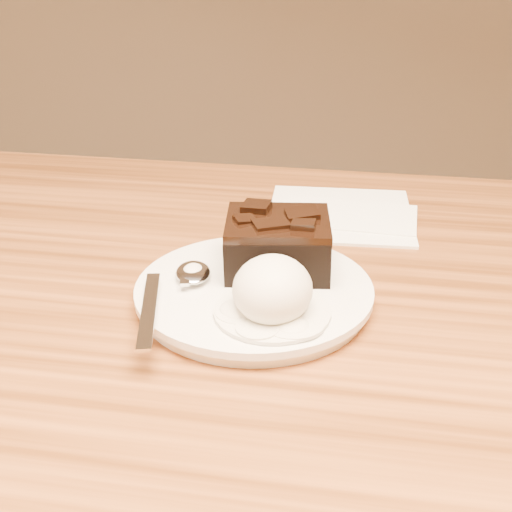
% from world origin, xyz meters
% --- Properties ---
extents(plate, '(0.20, 0.20, 0.02)m').
position_xyz_m(plate, '(0.04, 0.04, 0.76)').
color(plate, white).
rests_on(plate, dining_table).
extents(brownie, '(0.10, 0.09, 0.04)m').
position_xyz_m(brownie, '(0.06, 0.08, 0.79)').
color(brownie, black).
rests_on(brownie, plate).
extents(ice_cream_scoop, '(0.06, 0.07, 0.05)m').
position_xyz_m(ice_cream_scoop, '(0.06, -0.00, 0.79)').
color(ice_cream_scoop, white).
rests_on(ice_cream_scoop, plate).
extents(melt_puddle, '(0.09, 0.09, 0.00)m').
position_xyz_m(melt_puddle, '(0.06, -0.00, 0.77)').
color(melt_puddle, white).
rests_on(melt_puddle, plate).
extents(spoon, '(0.07, 0.17, 0.01)m').
position_xyz_m(spoon, '(-0.01, 0.04, 0.77)').
color(spoon, silver).
rests_on(spoon, plate).
extents(napkin, '(0.17, 0.17, 0.01)m').
position_xyz_m(napkin, '(0.10, 0.25, 0.75)').
color(napkin, white).
rests_on(napkin, dining_table).
extents(crumb_a, '(0.01, 0.01, 0.00)m').
position_xyz_m(crumb_a, '(0.03, 0.05, 0.77)').
color(crumb_a, black).
rests_on(crumb_a, plate).
extents(crumb_b, '(0.01, 0.01, 0.00)m').
position_xyz_m(crumb_b, '(0.07, 0.01, 0.77)').
color(crumb_b, black).
rests_on(crumb_b, plate).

